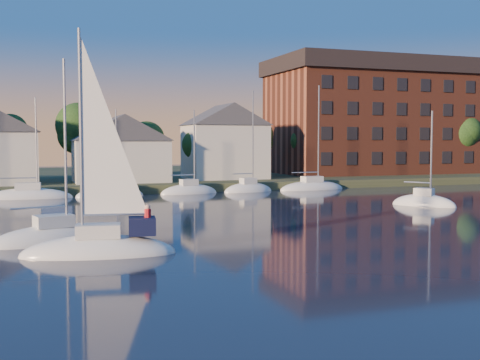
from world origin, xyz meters
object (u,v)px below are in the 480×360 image
drifting_sailboat_left (54,241)px  drifting_sailboat_right (424,205)px  clubhouse_east (225,141)px  condo_block (371,116)px  hero_sailboat (101,245)px  clubhouse_centre (120,148)px

drifting_sailboat_left → drifting_sailboat_right: drifting_sailboat_left is taller
clubhouse_east → condo_block: condo_block is taller
hero_sailboat → drifting_sailboat_right: hero_sailboat is taller
hero_sailboat → drifting_sailboat_right: 33.99m
hero_sailboat → clubhouse_east: bearing=-107.0°
hero_sailboat → drifting_sailboat_right: bearing=-146.4°
clubhouse_centre → drifting_sailboat_right: bearing=-49.3°
hero_sailboat → condo_block: bearing=-124.7°
clubhouse_centre → hero_sailboat: 42.66m
clubhouse_east → condo_block: (26.00, 5.95, 3.79)m
clubhouse_centre → condo_block: size_ratio=0.37×
drifting_sailboat_left → drifting_sailboat_right: 34.33m
hero_sailboat → drifting_sailboat_left: size_ratio=1.08×
clubhouse_east → drifting_sailboat_left: (-23.33, -38.98, -5.90)m
drifting_sailboat_right → clubhouse_east: bearing=162.0°
drifting_sailboat_right → clubhouse_centre: bearing=-175.5°
hero_sailboat → drifting_sailboat_left: (-2.17, 4.83, -0.46)m
condo_block → drifting_sailboat_left: bearing=-137.7°
condo_block → drifting_sailboat_left: size_ratio=2.60×
drifting_sailboat_left → drifting_sailboat_right: size_ratio=1.21×
clubhouse_centre → hero_sailboat: hero_sailboat is taller
clubhouse_east → hero_sailboat: hero_sailboat is taller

